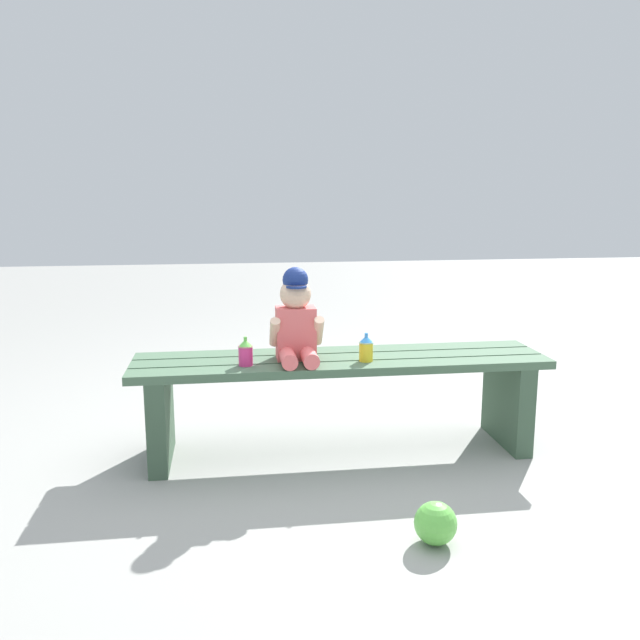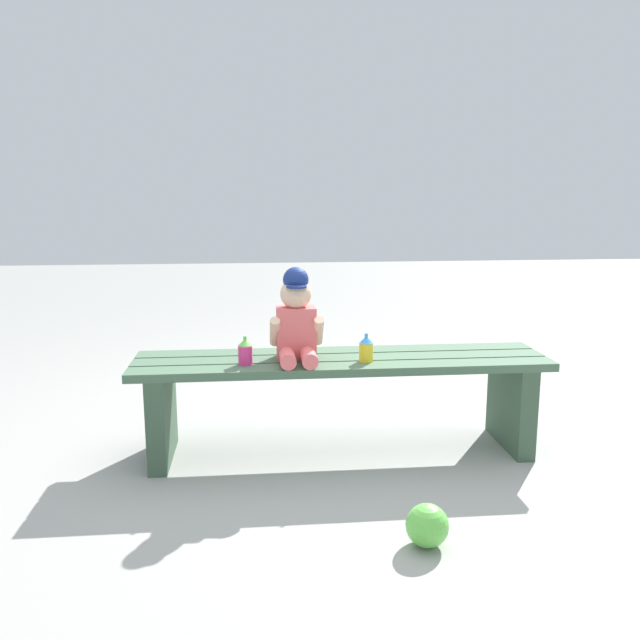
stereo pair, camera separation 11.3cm
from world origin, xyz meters
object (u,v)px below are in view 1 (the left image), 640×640
sippy_cup_right (366,348)px  toy_ball (435,523)px  sippy_cup_left (246,352)px  park_bench (341,386)px  child_figure (296,320)px

sippy_cup_right → toy_ball: 0.87m
sippy_cup_right → sippy_cup_left: bearing=180.0°
park_bench → sippy_cup_right: 0.23m
park_bench → sippy_cup_right: (0.10, -0.09, 0.19)m
toy_ball → sippy_cup_left: bearing=128.8°
toy_ball → park_bench: bearing=102.2°
child_figure → sippy_cup_left: child_figure is taller
sippy_cup_left → toy_ball: bearing=-51.2°
child_figure → sippy_cup_left: bearing=-164.0°
park_bench → sippy_cup_right: sippy_cup_right is taller
sippy_cup_right → toy_ball: sippy_cup_right is taller
park_bench → toy_ball: bearing=-77.8°
child_figure → sippy_cup_right: child_figure is taller
child_figure → toy_ball: (0.38, -0.82, -0.55)m
sippy_cup_right → child_figure: bearing=167.9°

